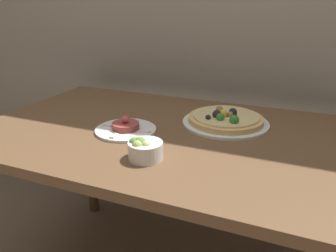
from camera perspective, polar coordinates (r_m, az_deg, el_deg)
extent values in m
cube|color=brown|center=(1.24, -0.33, -1.50)|extent=(1.43, 0.88, 0.03)
cylinder|color=brown|center=(2.01, -13.50, -5.15)|extent=(0.06, 0.06, 0.75)
cylinder|color=brown|center=(1.69, 26.79, -12.36)|extent=(0.06, 0.06, 0.75)
cylinder|color=white|center=(1.32, 9.96, 0.57)|extent=(0.34, 0.34, 0.01)
cylinder|color=#DBB26B|center=(1.31, 10.00, 1.18)|extent=(0.29, 0.29, 0.02)
cylinder|color=#E0C684|center=(1.31, 10.04, 1.74)|extent=(0.26, 0.26, 0.01)
sphere|color=gold|center=(1.29, 9.50, 2.13)|extent=(0.04, 0.04, 0.04)
sphere|color=#387F33|center=(1.25, 9.09, 1.51)|extent=(0.03, 0.03, 0.03)
sphere|color=black|center=(1.31, 11.21, 2.37)|extent=(0.03, 0.03, 0.03)
sphere|color=#997047|center=(1.34, 8.94, 2.89)|extent=(0.03, 0.03, 0.03)
sphere|color=black|center=(1.25, 7.00, 1.51)|extent=(0.02, 0.02, 0.02)
sphere|color=#997047|center=(1.29, 10.71, 1.97)|extent=(0.02, 0.02, 0.02)
sphere|color=#387F33|center=(1.23, 11.44, 1.09)|extent=(0.04, 0.04, 0.04)
sphere|color=black|center=(1.28, 8.49, 2.04)|extent=(0.03, 0.03, 0.03)
cylinder|color=white|center=(1.23, -7.36, -0.67)|extent=(0.23, 0.23, 0.01)
cylinder|color=#933D38|center=(1.23, -7.40, 0.04)|extent=(0.10, 0.10, 0.02)
sphere|color=#DB4C5B|center=(1.22, -7.45, 1.15)|extent=(0.03, 0.03, 0.03)
cube|color=white|center=(1.19, -3.94, -0.88)|extent=(0.04, 0.02, 0.01)
cube|color=white|center=(1.30, -5.59, 0.90)|extent=(0.02, 0.04, 0.01)
cube|color=white|center=(1.27, -10.61, 0.20)|extent=(0.04, 0.02, 0.01)
cube|color=white|center=(1.17, -9.37, -1.69)|extent=(0.02, 0.04, 0.01)
cylinder|color=white|center=(1.01, -3.94, -4.28)|extent=(0.11, 0.11, 0.06)
sphere|color=#668E42|center=(1.00, -4.91, -2.93)|extent=(0.04, 0.04, 0.04)
sphere|color=#668E42|center=(1.00, -5.64, -2.93)|extent=(0.03, 0.03, 0.03)
sphere|color=#B7BC70|center=(0.99, -3.88, -3.41)|extent=(0.03, 0.03, 0.03)
sphere|color=#A3B25B|center=(0.98, -5.39, -3.44)|extent=(0.03, 0.03, 0.03)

